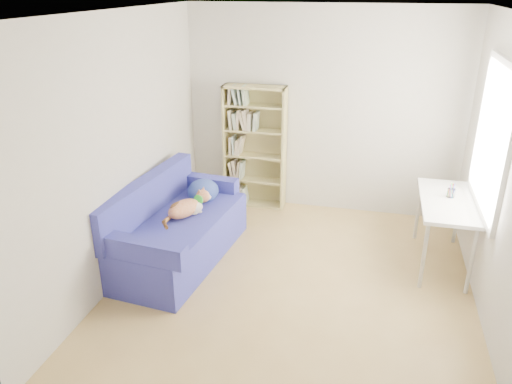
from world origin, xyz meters
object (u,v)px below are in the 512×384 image
sofa (176,229)px  bookshelf (255,152)px  pen_cup (451,192)px  desk (447,207)px

sofa → bookshelf: (0.49, 1.59, 0.41)m
sofa → pen_cup: bearing=18.8°
sofa → pen_cup: size_ratio=12.65×
sofa → pen_cup: (2.83, 0.64, 0.46)m
sofa → pen_cup: sofa is taller
bookshelf → pen_cup: size_ratio=10.67×
desk → pen_cup: size_ratio=7.68×
desk → pen_cup: pen_cup is taller
sofa → bookshelf: bookshelf is taller
bookshelf → desk: 2.53m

